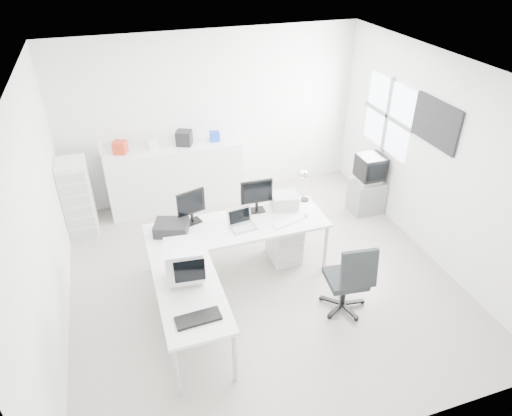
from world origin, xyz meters
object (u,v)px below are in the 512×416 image
object	(u,v)px
lcd_monitor_small	(191,207)
sideboard	(176,176)
crt_monitor	(184,263)
inkjet_printer	(172,228)
side_desk	(193,318)
laptop	(243,222)
main_desk	(238,248)
office_chair	(346,276)
crt_tv	(370,169)
laser_printer	(284,201)
filing_cabinet	(78,198)
drawer_pedestal	(284,240)
tv_cabinet	(366,196)
lcd_monitor_large	(257,197)

from	to	relation	value
lcd_monitor_small	sideboard	bearing A→B (deg)	71.35
lcd_monitor_small	crt_monitor	size ratio (longest dim) A/B	1.12
inkjet_printer	sideboard	size ratio (longest dim) A/B	0.19
side_desk	laptop	size ratio (longest dim) A/B	4.38
main_desk	inkjet_printer	xyz separation A→B (m)	(-0.85, 0.10, 0.45)
office_chair	crt_monitor	bearing A→B (deg)	178.46
crt_tv	laser_printer	bearing A→B (deg)	-161.07
lcd_monitor_small	office_chair	xyz separation A→B (m)	(1.59, -1.38, -0.48)
filing_cabinet	drawer_pedestal	bearing A→B (deg)	-30.46
drawer_pedestal	filing_cabinet	xyz separation A→B (m)	(-2.74, 1.61, 0.31)
side_desk	office_chair	distance (m)	1.89
laptop	filing_cabinet	bearing A→B (deg)	132.41
main_desk	tv_cabinet	xyz separation A→B (m)	(2.46, 0.81, -0.10)
main_desk	laser_printer	xyz separation A→B (m)	(0.75, 0.22, 0.48)
lcd_monitor_small	laser_printer	distance (m)	1.31
sideboard	lcd_monitor_large	bearing A→B (deg)	-63.92
side_desk	crt_tv	world-z (taller)	crt_tv
office_chair	crt_tv	size ratio (longest dim) A/B	2.06
lcd_monitor_large	tv_cabinet	distance (m)	2.29
crt_monitor	laser_printer	bearing A→B (deg)	39.84
side_desk	filing_cabinet	xyz separation A→B (m)	(-1.19, 2.76, 0.23)
crt_tv	sideboard	size ratio (longest dim) A/B	0.23
lcd_monitor_large	lcd_monitor_small	bearing A→B (deg)	-177.94
tv_cabinet	sideboard	xyz separation A→B (m)	(-2.96, 1.18, 0.27)
drawer_pedestal	laptop	world-z (taller)	laptop
crt_monitor	office_chair	world-z (taller)	crt_monitor
lcd_monitor_small	main_desk	bearing A→B (deg)	-41.41
inkjet_printer	filing_cabinet	xyz separation A→B (m)	(-1.19, 1.56, -0.22)
side_desk	inkjet_printer	world-z (taller)	inkjet_printer
inkjet_printer	side_desk	bearing A→B (deg)	-70.80
office_chair	filing_cabinet	size ratio (longest dim) A/B	0.85
main_desk	drawer_pedestal	distance (m)	0.71
crt_tv	sideboard	distance (m)	3.19
lcd_monitor_small	tv_cabinet	distance (m)	3.15
laser_printer	tv_cabinet	size ratio (longest dim) A/B	0.64
office_chair	tv_cabinet	bearing A→B (deg)	60.47
tv_cabinet	office_chair	bearing A→B (deg)	-126.35
lcd_monitor_small	laser_printer	world-z (taller)	lcd_monitor_small
drawer_pedestal	crt_monitor	bearing A→B (deg)	-149.86
lcd_monitor_large	crt_monitor	xyz separation A→B (m)	(-1.20, -1.10, -0.01)
sideboard	lcd_monitor_small	bearing A→B (deg)	-91.68
main_desk	office_chair	size ratio (longest dim) A/B	2.33
lcd_monitor_small	side_desk	bearing A→B (deg)	-119.49
side_desk	lcd_monitor_large	size ratio (longest dim) A/B	3.05
drawer_pedestal	filing_cabinet	world-z (taller)	filing_cabinet
side_desk	drawer_pedestal	xyz separation A→B (m)	(1.55, 1.15, -0.08)
side_desk	lcd_monitor_large	bearing A→B (deg)	48.37
tv_cabinet	laptop	bearing A→B (deg)	-159.39
laptop	laser_printer	world-z (taller)	laptop
lcd_monitor_large	office_chair	size ratio (longest dim) A/B	0.45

